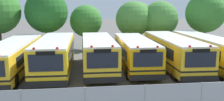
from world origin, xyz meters
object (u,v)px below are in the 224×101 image
object	(u,v)px
school_bus_3	(135,52)
tree_3	(135,18)
tree_1	(46,12)
school_bus_0	(14,56)
school_bus_1	(55,54)
school_bus_5	(208,50)
school_bus_2	(98,53)
tree_5	(206,13)
tree_4	(159,20)
school_bus_4	(173,51)
tree_2	(86,21)

from	to	relation	value
school_bus_3	tree_3	bearing A→B (deg)	-100.45
tree_1	school_bus_3	bearing A→B (deg)	-43.61
school_bus_0	school_bus_1	distance (m)	3.22
school_bus_0	tree_3	distance (m)	14.88
tree_1	school_bus_5	bearing A→B (deg)	-28.11
school_bus_1	school_bus_2	distance (m)	3.40
tree_5	school_bus_3	bearing A→B (deg)	-142.40
school_bus_0	school_bus_5	xyz separation A→B (m)	(16.14, 0.08, 0.07)
school_bus_0	tree_5	distance (m)	21.45
tree_4	tree_5	world-z (taller)	tree_5
school_bus_3	tree_1	bearing A→B (deg)	-42.22
school_bus_1	tree_4	size ratio (longest dim) A/B	1.70
school_bus_4	tree_3	size ratio (longest dim) A/B	1.85
school_bus_5	tree_4	bearing A→B (deg)	-78.02
school_bus_1	school_bus_3	world-z (taller)	school_bus_1
school_bus_3	school_bus_5	xyz separation A→B (m)	(6.42, -0.01, 0.03)
school_bus_3	tree_2	distance (m)	10.67
school_bus_3	school_bus_5	size ratio (longest dim) A/B	0.80
tree_1	tree_2	xyz separation A→B (m)	(4.34, 1.95, -1.16)
school_bus_2	tree_5	size ratio (longest dim) A/B	1.39
school_bus_0	school_bus_5	size ratio (longest dim) A/B	0.98
school_bus_2	school_bus_5	size ratio (longest dim) A/B	0.80
school_bus_1	tree_1	xyz separation A→B (m)	(-1.68, 8.14, 3.11)
tree_3	tree_5	distance (m)	8.27
tree_1	tree_5	bearing A→B (deg)	-0.22
tree_4	tree_3	bearing A→B (deg)	173.22
school_bus_5	tree_1	xyz separation A→B (m)	(-14.61, 7.80, 3.15)
school_bus_3	school_bus_4	size ratio (longest dim) A/B	0.87
tree_1	tree_2	bearing A→B (deg)	24.20
school_bus_2	school_bus_5	bearing A→B (deg)	-178.31
school_bus_3	tree_2	size ratio (longest dim) A/B	1.74
school_bus_3	school_bus_5	world-z (taller)	school_bus_5
school_bus_0	tree_2	xyz separation A→B (m)	(5.87, 9.83, 2.06)
school_bus_5	tree_4	xyz separation A→B (m)	(-1.75, 8.60, 2.15)
school_bus_4	school_bus_0	bearing A→B (deg)	1.53
school_bus_3	tree_2	world-z (taller)	tree_2
school_bus_1	tree_3	size ratio (longest dim) A/B	1.71
school_bus_4	school_bus_5	world-z (taller)	school_bus_4
tree_5	school_bus_2	bearing A→B (deg)	-148.80
school_bus_3	school_bus_2	bearing A→B (deg)	5.65
school_bus_1	school_bus_5	world-z (taller)	school_bus_1
school_bus_0	school_bus_4	world-z (taller)	school_bus_4
tree_2	tree_4	distance (m)	8.60
school_bus_5	tree_2	xyz separation A→B (m)	(-10.27, 9.76, 1.99)
school_bus_0	tree_2	world-z (taller)	tree_2
tree_5	tree_1	bearing A→B (deg)	179.78
school_bus_3	school_bus_5	bearing A→B (deg)	-178.67
school_bus_5	tree_3	world-z (taller)	tree_3
school_bus_5	tree_2	bearing A→B (deg)	-43.05
school_bus_0	school_bus_3	size ratio (longest dim) A/B	1.22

